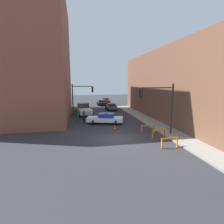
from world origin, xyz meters
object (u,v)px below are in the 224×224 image
parked_car_far (105,100)px  traffic_cone (115,127)px  barrier_mid (159,132)px  barrier_back (148,127)px  police_car (105,118)px  parked_car_near (111,106)px  barrier_front (170,141)px  parked_car_mid (102,102)px  pedestrian_crossing (84,116)px  pedestrian_corner (78,115)px  white_truck (84,109)px  traffic_light_far (80,95)px  traffic_light_near (162,102)px

parked_car_far → traffic_cone: size_ratio=6.69×
barrier_mid → barrier_back: same height
traffic_cone → police_car: bearing=102.0°
parked_car_far → traffic_cone: parked_car_far is taller
parked_car_near → barrier_mid: parked_car_near is taller
parked_car_far → barrier_front: 33.41m
parked_car_mid → traffic_cone: bearing=-92.3°
pedestrian_crossing → pedestrian_corner: bearing=6.9°
parked_car_near → pedestrian_corner: (-6.61, -8.78, 0.19)m
pedestrian_crossing → traffic_cone: (3.41, -4.72, -0.54)m
pedestrian_crossing → traffic_cone: 5.85m
white_truck → barrier_mid: bearing=-70.4°
barrier_mid → barrier_back: size_ratio=0.99×
parked_car_mid → parked_car_far: bearing=73.6°
traffic_light_far → parked_car_far: bearing=68.6°
barrier_back → barrier_mid: bearing=-80.3°
parked_car_near → barrier_mid: 18.45m
barrier_front → traffic_cone: bearing=116.6°
police_car → traffic_light_near: bearing=-127.5°
pedestrian_corner → barrier_back: 10.77m
pedestrian_corner → white_truck: bearing=136.6°
pedestrian_corner → parked_car_near: bearing=112.3°
traffic_light_near → traffic_cone: (-4.15, 3.19, -3.21)m
white_truck → traffic_cone: 10.83m
police_car → barrier_front: size_ratio=3.13×
pedestrian_corner → traffic_cone: size_ratio=2.53×
police_car → white_truck: 7.70m
pedestrian_corner → traffic_cone: (4.26, -5.64, -0.54)m
police_car → pedestrian_crossing: 3.22m
pedestrian_crossing → traffic_cone: bearing=180.0°
police_car → pedestrian_crossing: bearing=74.0°
police_car → traffic_cone: 3.16m
parked_car_near → barrier_front: (0.95, -21.01, -0.06)m
parked_car_far → pedestrian_corner: size_ratio=2.64×
traffic_cone → parked_car_far: bearing=83.6°
police_car → parked_car_far: 24.03m
traffic_cone → parked_car_near: bearing=80.8°
police_car → barrier_mid: bearing=-134.0°
parked_car_near → barrier_back: size_ratio=2.74×
barrier_back → traffic_light_far: bearing=122.2°
police_car → white_truck: (-2.56, 7.26, 0.18)m
pedestrian_crossing → barrier_mid: (7.00, -8.71, -0.24)m
traffic_light_far → pedestrian_corner: (-0.38, -3.65, -2.54)m
barrier_front → pedestrian_corner: bearing=121.7°
police_car → parked_car_far: bearing=6.2°
parked_car_mid → barrier_mid: 25.94m
parked_car_near → parked_car_mid: bearing=100.2°
parked_car_far → parked_car_mid: bearing=-110.8°
traffic_light_near → police_car: size_ratio=1.04×
traffic_light_far → barrier_front: 17.65m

